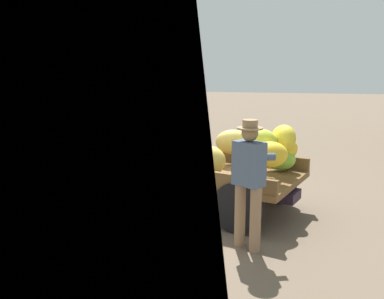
# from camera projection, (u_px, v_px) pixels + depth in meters

# --- Properties ---
(ground_plane) EXTENTS (60.00, 60.00, 0.00)m
(ground_plane) POSITION_uv_depth(u_px,v_px,m) (177.00, 206.00, 7.52)
(ground_plane) COLOR brown
(truck) EXTENTS (4.66, 2.86, 1.83)m
(truck) POSITION_uv_depth(u_px,v_px,m) (174.00, 153.00, 7.68)
(truck) COLOR #261A2B
(truck) RESTS_ON ground
(farmer) EXTENTS (0.58, 0.55, 1.77)m
(farmer) POSITION_uv_depth(u_px,v_px,m) (249.00, 177.00, 5.60)
(farmer) COLOR #8E6D4F
(farmer) RESTS_ON ground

